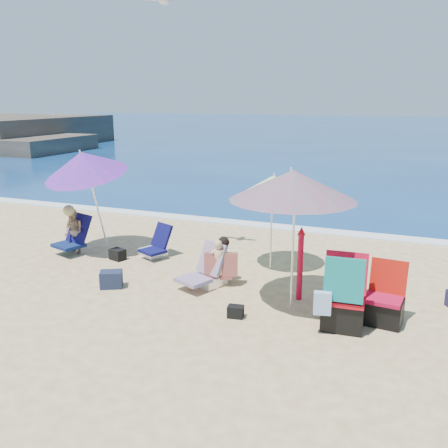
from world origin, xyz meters
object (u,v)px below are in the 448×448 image
at_px(umbrella_blue, 84,164).
at_px(person_left, 73,231).
at_px(umbrella_striped, 273,186).
at_px(chair_navy, 155,248).
at_px(person_center, 220,263).
at_px(furled_umbrella, 300,260).
at_px(camp_chair_right, 343,302).
at_px(umbrella_turquoise, 293,185).
at_px(chair_rainbow, 206,274).
at_px(camp_chair_left, 385,305).
at_px(seagull, 164,1).

xyz_separation_m(umbrella_blue, person_left, (-0.29, -0.13, -1.40)).
relative_size(umbrella_striped, person_left, 1.73).
height_order(chair_navy, person_center, person_center).
bearing_deg(furled_umbrella, chair_navy, 161.43).
distance_m(umbrella_blue, camp_chair_right, 5.84).
bearing_deg(umbrella_turquoise, camp_chair_right, -27.31).
relative_size(camp_chair_right, person_center, 1.31).
bearing_deg(chair_rainbow, camp_chair_left, -7.62).
xyz_separation_m(umbrella_striped, camp_chair_left, (2.18, -1.70, -1.31)).
xyz_separation_m(umbrella_turquoise, umbrella_striped, (-0.76, 1.64, -0.33)).
relative_size(umbrella_turquoise, person_center, 2.74).
relative_size(chair_rainbow, camp_chair_left, 1.08).
bearing_deg(furled_umbrella, chair_rainbow, 179.74).
height_order(chair_navy, seagull, seagull).
xyz_separation_m(furled_umbrella, chair_rainbow, (-1.64, 0.01, -0.47)).
bearing_deg(seagull, chair_rainbow, -42.37).
xyz_separation_m(chair_rainbow, camp_chair_right, (2.43, -0.79, 0.20)).
height_order(chair_navy, person_left, person_left).
height_order(furled_umbrella, person_left, furled_umbrella).
xyz_separation_m(chair_navy, seagull, (0.32, 0.10, 4.68)).
bearing_deg(chair_rainbow, person_center, 24.02).
xyz_separation_m(umbrella_striped, chair_navy, (-2.42, -0.22, -1.41)).
distance_m(umbrella_turquoise, person_left, 5.14).
xyz_separation_m(camp_chair_right, seagull, (-3.73, 1.98, 4.46)).
distance_m(chair_navy, seagull, 4.69).
height_order(umbrella_striped, furled_umbrella, umbrella_striped).
bearing_deg(camp_chair_left, furled_umbrella, 163.72).
xyz_separation_m(chair_navy, camp_chair_left, (4.60, -1.49, 0.09)).
relative_size(umbrella_turquoise, furled_umbrella, 1.89).
distance_m(umbrella_turquoise, seagull, 4.37).
relative_size(furled_umbrella, chair_navy, 1.51).
distance_m(umbrella_turquoise, chair_rainbow, 2.34).
height_order(camp_chair_left, person_left, person_left).
bearing_deg(furled_umbrella, umbrella_blue, 170.49).
bearing_deg(person_left, seagull, 15.35).
relative_size(chair_rainbow, person_center, 1.17).
bearing_deg(umbrella_striped, umbrella_turquoise, -65.15).
xyz_separation_m(umbrella_blue, camp_chair_left, (5.97, -1.17, -1.61)).
bearing_deg(chair_rainbow, person_left, 168.94).
xyz_separation_m(chair_rainbow, camp_chair_left, (2.98, -0.40, 0.08)).
bearing_deg(camp_chair_left, umbrella_blue, 168.94).
xyz_separation_m(camp_chair_left, person_left, (-6.26, 1.04, 0.21)).
distance_m(person_center, seagull, 4.82).
relative_size(umbrella_blue, chair_rainbow, 2.35).
relative_size(camp_chair_left, seagull, 1.24).
distance_m(chair_navy, person_left, 1.75).
xyz_separation_m(umbrella_turquoise, chair_navy, (-3.18, 1.43, -1.74)).
relative_size(furled_umbrella, chair_rainbow, 1.24).
xyz_separation_m(umbrella_striped, camp_chair_right, (1.64, -2.10, -1.19)).
bearing_deg(umbrella_turquoise, umbrella_blue, 166.33).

